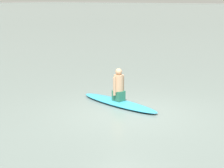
# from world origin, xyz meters

# --- Properties ---
(ground_plane) EXTENTS (400.00, 400.00, 0.00)m
(ground_plane) POSITION_xyz_m (0.00, 0.00, 0.00)
(ground_plane) COLOR slate
(surfboard) EXTENTS (3.12, 1.25, 0.13)m
(surfboard) POSITION_xyz_m (-0.74, 0.53, 0.06)
(surfboard) COLOR #339EC6
(surfboard) RESTS_ON ground
(person_paddler) EXTENTS (0.37, 0.44, 0.99)m
(person_paddler) POSITION_xyz_m (-0.74, 0.53, 0.58)
(person_paddler) COLOR #26664C
(person_paddler) RESTS_ON surfboard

